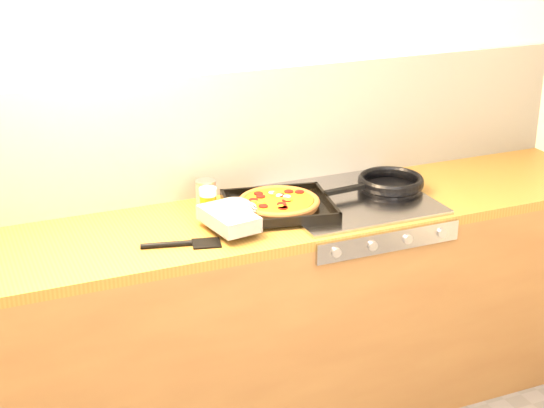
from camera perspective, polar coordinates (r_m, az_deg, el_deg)
name	(u,v)px	position (r m, az deg, el deg)	size (l,w,h in m)	color
room_shell	(219,135)	(3.34, -3.67, 4.73)	(3.20, 3.20, 3.20)	white
counter_run	(247,322)	(3.36, -1.71, -8.08)	(3.20, 0.62, 0.90)	brown
stovetop	(350,200)	(3.34, 5.39, 0.26)	(0.60, 0.56, 0.02)	#9F9FA4
pizza_on_tray	(265,207)	(3.16, -0.50, -0.18)	(0.56, 0.44, 0.07)	black
frying_pan	(389,183)	(3.45, 8.04, 1.42)	(0.46, 0.29, 0.04)	black
tomato_can	(206,194)	(3.25, -4.54, 0.67)	(0.10, 0.10, 0.11)	#9D1E0C
juice_glass	(208,202)	(3.18, -4.39, 0.17)	(0.07, 0.07, 0.11)	orange
wooden_spoon	(260,198)	(3.34, -0.80, 0.44)	(0.30, 0.07, 0.02)	#9C6B42
black_spatula	(183,244)	(2.94, -6.12, -2.73)	(0.29, 0.11, 0.02)	black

